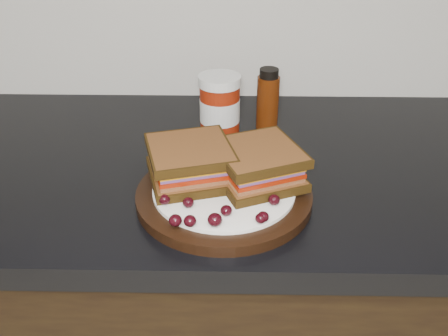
{
  "coord_description": "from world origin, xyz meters",
  "views": [
    {
      "loc": [
        0.11,
        0.91,
        1.35
      ],
      "look_at": [
        0.09,
        1.57,
        0.96
      ],
      "focal_mm": 40.0,
      "sensor_mm": 36.0,
      "label": 1
    }
  ],
  "objects_px": {
    "sandwich_left": "(190,163)",
    "condiment_jar": "(220,105)",
    "plate": "(224,195)",
    "oil_bottle": "(268,99)"
  },
  "relations": [
    {
      "from": "condiment_jar",
      "to": "oil_bottle",
      "type": "distance_m",
      "value": 0.1
    },
    {
      "from": "plate",
      "to": "oil_bottle",
      "type": "xyz_separation_m",
      "value": [
        0.08,
        0.27,
        0.05
      ]
    },
    {
      "from": "plate",
      "to": "sandwich_left",
      "type": "height_order",
      "value": "sandwich_left"
    },
    {
      "from": "plate",
      "to": "condiment_jar",
      "type": "xyz_separation_m",
      "value": [
        -0.01,
        0.24,
        0.05
      ]
    },
    {
      "from": "sandwich_left",
      "to": "condiment_jar",
      "type": "bearing_deg",
      "value": 63.37
    },
    {
      "from": "sandwich_left",
      "to": "plate",
      "type": "bearing_deg",
      "value": -41.72
    },
    {
      "from": "sandwich_left",
      "to": "oil_bottle",
      "type": "distance_m",
      "value": 0.28
    },
    {
      "from": "plate",
      "to": "sandwich_left",
      "type": "bearing_deg",
      "value": 153.76
    },
    {
      "from": "plate",
      "to": "oil_bottle",
      "type": "relative_size",
      "value": 2.25
    },
    {
      "from": "condiment_jar",
      "to": "sandwich_left",
      "type": "bearing_deg",
      "value": -101.14
    }
  ]
}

